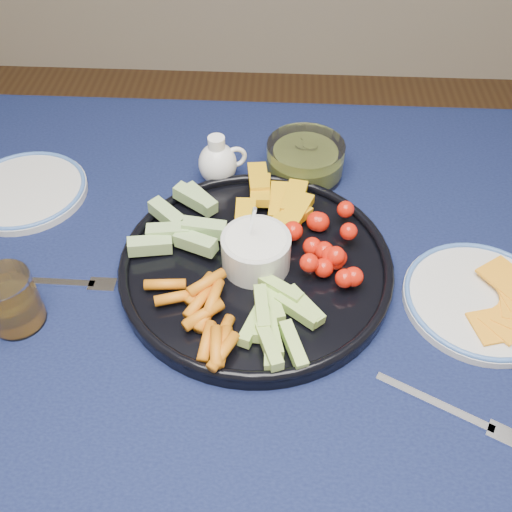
{
  "coord_description": "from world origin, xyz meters",
  "views": [
    {
      "loc": [
        0.02,
        -0.49,
        1.37
      ],
      "look_at": [
        -0.01,
        0.07,
        0.78
      ],
      "focal_mm": 40.0,
      "sensor_mm": 36.0,
      "label": 1
    }
  ],
  "objects_px": {
    "crudite_platter": "(254,261)",
    "creamer_pitcher": "(218,163)",
    "dining_table": "(258,346)",
    "cheese_plate": "(481,298)",
    "juice_tumbler": "(12,303)",
    "side_plate_extra": "(25,191)",
    "pickle_bowl": "(305,161)"
  },
  "relations": [
    {
      "from": "crudite_platter",
      "to": "creamer_pitcher",
      "type": "height_order",
      "value": "crudite_platter"
    },
    {
      "from": "dining_table",
      "to": "cheese_plate",
      "type": "xyz_separation_m",
      "value": [
        0.31,
        0.03,
        0.1
      ]
    },
    {
      "from": "dining_table",
      "to": "juice_tumbler",
      "type": "xyz_separation_m",
      "value": [
        -0.33,
        -0.04,
        0.12
      ]
    },
    {
      "from": "crudite_platter",
      "to": "side_plate_extra",
      "type": "relative_size",
      "value": 1.94
    },
    {
      "from": "dining_table",
      "to": "cheese_plate",
      "type": "bearing_deg",
      "value": 5.18
    },
    {
      "from": "side_plate_extra",
      "to": "cheese_plate",
      "type": "bearing_deg",
      "value": -15.36
    },
    {
      "from": "pickle_bowl",
      "to": "juice_tumbler",
      "type": "xyz_separation_m",
      "value": [
        -0.39,
        -0.34,
        0.01
      ]
    },
    {
      "from": "dining_table",
      "to": "juice_tumbler",
      "type": "relative_size",
      "value": 19.58
    },
    {
      "from": "crudite_platter",
      "to": "side_plate_extra",
      "type": "bearing_deg",
      "value": 158.71
    },
    {
      "from": "cheese_plate",
      "to": "side_plate_extra",
      "type": "relative_size",
      "value": 1.05
    },
    {
      "from": "creamer_pitcher",
      "to": "cheese_plate",
      "type": "relative_size",
      "value": 0.42
    },
    {
      "from": "juice_tumbler",
      "to": "creamer_pitcher",
      "type": "bearing_deg",
      "value": 52.08
    },
    {
      "from": "crudite_platter",
      "to": "juice_tumbler",
      "type": "distance_m",
      "value": 0.33
    },
    {
      "from": "crudite_platter",
      "to": "juice_tumbler",
      "type": "xyz_separation_m",
      "value": [
        -0.31,
        -0.11,
        0.01
      ]
    },
    {
      "from": "crudite_platter",
      "to": "side_plate_extra",
      "type": "height_order",
      "value": "crudite_platter"
    },
    {
      "from": "creamer_pitcher",
      "to": "pickle_bowl",
      "type": "relative_size",
      "value": 0.68
    },
    {
      "from": "cheese_plate",
      "to": "juice_tumbler",
      "type": "distance_m",
      "value": 0.64
    },
    {
      "from": "juice_tumbler",
      "to": "dining_table",
      "type": "bearing_deg",
      "value": 6.2
    },
    {
      "from": "pickle_bowl",
      "to": "juice_tumbler",
      "type": "height_order",
      "value": "juice_tumbler"
    },
    {
      "from": "dining_table",
      "to": "side_plate_extra",
      "type": "bearing_deg",
      "value": 151.01
    },
    {
      "from": "dining_table",
      "to": "crudite_platter",
      "type": "height_order",
      "value": "crudite_platter"
    },
    {
      "from": "cheese_plate",
      "to": "creamer_pitcher",
      "type": "bearing_deg",
      "value": 147.54
    },
    {
      "from": "dining_table",
      "to": "cheese_plate",
      "type": "height_order",
      "value": "cheese_plate"
    },
    {
      "from": "pickle_bowl",
      "to": "side_plate_extra",
      "type": "distance_m",
      "value": 0.48
    },
    {
      "from": "crudite_platter",
      "to": "juice_tumbler",
      "type": "relative_size",
      "value": 4.67
    },
    {
      "from": "crudite_platter",
      "to": "juice_tumbler",
      "type": "height_order",
      "value": "crudite_platter"
    },
    {
      "from": "juice_tumbler",
      "to": "side_plate_extra",
      "type": "bearing_deg",
      "value": 106.89
    },
    {
      "from": "cheese_plate",
      "to": "juice_tumbler",
      "type": "xyz_separation_m",
      "value": [
        -0.63,
        -0.06,
        0.03
      ]
    },
    {
      "from": "dining_table",
      "to": "cheese_plate",
      "type": "relative_size",
      "value": 7.77
    },
    {
      "from": "pickle_bowl",
      "to": "creamer_pitcher",
      "type": "bearing_deg",
      "value": -169.11
    },
    {
      "from": "juice_tumbler",
      "to": "side_plate_extra",
      "type": "distance_m",
      "value": 0.27
    },
    {
      "from": "creamer_pitcher",
      "to": "side_plate_extra",
      "type": "xyz_separation_m",
      "value": [
        -0.32,
        -0.05,
        -0.03
      ]
    }
  ]
}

